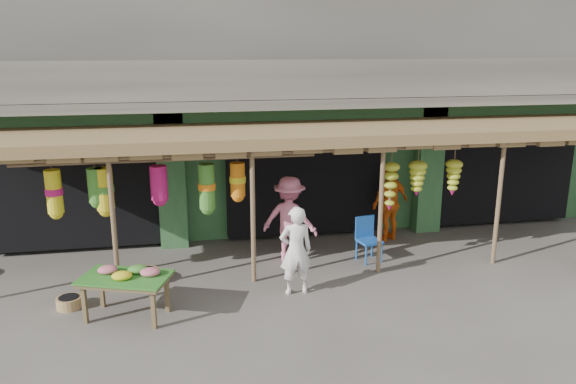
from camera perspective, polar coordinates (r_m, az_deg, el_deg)
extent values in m
plane|color=#514C47|center=(11.37, 3.99, -8.05)|extent=(80.00, 80.00, 0.00)
cube|color=gray|center=(15.36, -0.57, 17.05)|extent=(16.00, 6.00, 4.00)
cube|color=#2D6033|center=(15.77, -0.64, 4.22)|extent=(16.00, 5.70, 3.00)
cube|color=gray|center=(12.13, 2.28, 9.10)|extent=(16.00, 0.90, 0.22)
cube|color=gray|center=(11.70, 2.75, 11.33)|extent=(16.00, 0.10, 0.80)
cube|color=#2D6033|center=(12.56, 1.85, 7.69)|extent=(16.00, 0.35, 0.35)
cube|color=yellow|center=(12.41, -21.37, 6.13)|extent=(1.70, 0.06, 0.55)
cube|color=#B21414|center=(12.37, -21.40, 6.10)|extent=(1.30, 0.02, 0.30)
cube|color=black|center=(13.66, -20.07, 0.97)|extent=(3.60, 2.00, 2.50)
cube|color=black|center=(13.74, 0.94, 1.97)|extent=(3.60, 2.00, 2.50)
cube|color=black|center=(15.52, 19.36, 2.63)|extent=(3.60, 2.00, 2.50)
cube|color=#2D6033|center=(12.51, -11.74, 1.06)|extent=(0.60, 0.35, 3.00)
cube|color=#2D6033|center=(13.75, 14.11, 2.17)|extent=(0.60, 0.35, 3.00)
cylinder|color=brown|center=(10.47, -17.30, -3.16)|extent=(0.09, 0.09, 2.60)
cylinder|color=brown|center=(10.46, -3.58, -2.51)|extent=(0.09, 0.09, 2.60)
cylinder|color=brown|center=(11.04, 9.41, -1.76)|extent=(0.09, 0.09, 2.60)
cylinder|color=brown|center=(12.11, 20.60, -1.03)|extent=(0.09, 0.09, 2.60)
cylinder|color=brown|center=(10.39, 3.18, 4.20)|extent=(12.90, 0.08, 0.08)
cylinder|color=brown|center=(10.52, -12.09, 3.19)|extent=(5.50, 0.06, 0.06)
cube|color=brown|center=(11.47, 3.10, 6.13)|extent=(14.00, 2.70, 0.22)
cube|color=brown|center=(9.84, -19.96, -10.75)|extent=(0.09, 0.09, 0.63)
cube|color=brown|center=(9.35, -13.49, -11.62)|extent=(0.09, 0.09, 0.63)
cube|color=brown|center=(10.31, -18.39, -9.42)|extent=(0.09, 0.09, 0.63)
cube|color=brown|center=(9.84, -12.18, -10.15)|extent=(0.09, 0.09, 0.63)
cube|color=brown|center=(9.68, -16.22, -8.58)|extent=(1.56, 1.20, 0.06)
cube|color=#26661E|center=(9.66, -16.24, -8.31)|extent=(1.62, 1.27, 0.03)
ellipsoid|color=#CF6777|center=(9.86, -17.85, -7.52)|extent=(0.33, 0.27, 0.14)
ellipsoid|color=yellow|center=(9.55, -16.52, -8.16)|extent=(0.33, 0.27, 0.14)
ellipsoid|color=#CF6777|center=(9.58, -13.82, -7.90)|extent=(0.33, 0.27, 0.14)
ellipsoid|color=#478E2F|center=(9.74, -14.99, -7.59)|extent=(0.33, 0.27, 0.14)
cylinder|color=#1A53AE|center=(11.67, 7.92, -6.43)|extent=(0.04, 0.04, 0.42)
cylinder|color=#1A53AE|center=(11.86, 9.48, -6.14)|extent=(0.04, 0.04, 0.42)
cylinder|color=#1A53AE|center=(11.97, 6.98, -5.84)|extent=(0.04, 0.04, 0.42)
cylinder|color=#1A53AE|center=(12.15, 8.52, -5.57)|extent=(0.04, 0.04, 0.42)
cube|color=#1A53AE|center=(11.83, 8.27, -4.95)|extent=(0.53, 0.53, 0.05)
cube|color=#1A53AE|center=(11.91, 7.78, -3.50)|extent=(0.44, 0.14, 0.47)
cylinder|color=olive|center=(11.18, -14.37, -8.29)|extent=(0.72, 0.72, 0.23)
cylinder|color=#8B6040|center=(10.55, -21.34, -10.41)|extent=(0.50, 0.50, 0.19)
imported|color=white|center=(10.12, 0.81, -5.97)|extent=(0.62, 0.42, 1.64)
imported|color=orange|center=(13.02, 10.32, -1.08)|extent=(1.13, 0.84, 1.79)
imported|color=pink|center=(11.60, 0.16, -2.78)|extent=(1.34, 1.12, 1.80)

